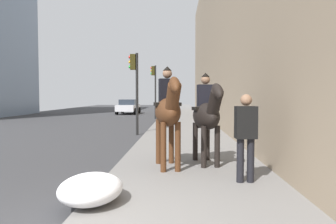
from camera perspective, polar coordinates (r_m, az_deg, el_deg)
mounted_horse_near at (r=7.48m, az=0.02°, el=0.24°), size 2.14×0.82×2.36m
mounted_horse_far at (r=7.95m, az=6.78°, el=-0.40°), size 2.14×0.81×2.24m
pedestrian_greeting at (r=6.43m, az=13.44°, el=-3.41°), size 0.28×0.41×1.70m
car_near_lane at (r=32.47m, az=-6.92°, el=1.01°), size 4.27×2.08×1.44m
traffic_light_near_curb at (r=14.89m, az=-5.79°, el=5.56°), size 0.20×0.44×3.72m
traffic_light_far_curb at (r=25.18m, az=-2.41°, el=5.01°), size 0.20×0.44×4.12m
snow_pile_near at (r=5.36m, az=-13.35°, el=-12.91°), size 1.28×0.98×0.44m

